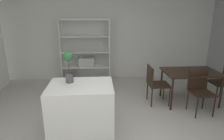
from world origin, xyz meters
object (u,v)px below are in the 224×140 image
at_px(open_bookshelf, 85,57).
at_px(dining_chair_near, 200,87).
at_px(dining_chair_window_side, 224,80).
at_px(potted_plant_on_island, 69,65).
at_px(kitchen_island, 82,110).
at_px(dining_table, 191,75).
at_px(dining_chair_island_side, 155,81).

xyz_separation_m(open_bookshelf, dining_chair_near, (2.45, -1.97, -0.23)).
height_order(dining_chair_window_side, dining_chair_near, dining_chair_near).
distance_m(potted_plant_on_island, dining_chair_near, 2.67).
height_order(kitchen_island, dining_table, kitchen_island).
relative_size(kitchen_island, dining_chair_island_side, 1.19).
bearing_deg(dining_table, dining_chair_window_side, 0.52).
xyz_separation_m(open_bookshelf, dining_chair_island_side, (1.64, -1.53, -0.24)).
distance_m(kitchen_island, dining_chair_window_side, 3.35).
height_order(potted_plant_on_island, dining_table, potted_plant_on_island).
relative_size(kitchen_island, potted_plant_on_island, 2.02).
relative_size(open_bookshelf, dining_chair_island_side, 2.08).
xyz_separation_m(dining_chair_island_side, dining_chair_near, (0.81, -0.44, 0.01)).
xyz_separation_m(open_bookshelf, dining_chair_window_side, (3.27, -1.52, -0.24)).
xyz_separation_m(potted_plant_on_island, open_bookshelf, (0.09, 2.45, -0.43)).
height_order(kitchen_island, dining_chair_window_side, kitchen_island).
bearing_deg(dining_chair_window_side, dining_table, -93.87).
relative_size(dining_chair_window_side, dining_chair_island_side, 1.00).
bearing_deg(open_bookshelf, kitchen_island, -87.80).
xyz_separation_m(potted_plant_on_island, dining_table, (2.54, 0.93, -0.53)).
bearing_deg(kitchen_island, dining_chair_island_side, 34.62).
height_order(open_bookshelf, dining_chair_island_side, open_bookshelf).
relative_size(kitchen_island, open_bookshelf, 0.57).
relative_size(potted_plant_on_island, dining_chair_island_side, 0.59).
distance_m(potted_plant_on_island, open_bookshelf, 2.49).
bearing_deg(dining_table, potted_plant_on_island, -160.00).
bearing_deg(dining_chair_island_side, dining_table, -90.13).
distance_m(kitchen_island, dining_chair_island_side, 1.87).
height_order(open_bookshelf, dining_chair_window_side, open_bookshelf).
xyz_separation_m(potted_plant_on_island, dining_chair_near, (2.54, 0.49, -0.66)).
bearing_deg(open_bookshelf, dining_chair_near, -38.74).
height_order(dining_table, dining_chair_island_side, dining_chair_island_side).
bearing_deg(dining_chair_near, potted_plant_on_island, -172.21).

